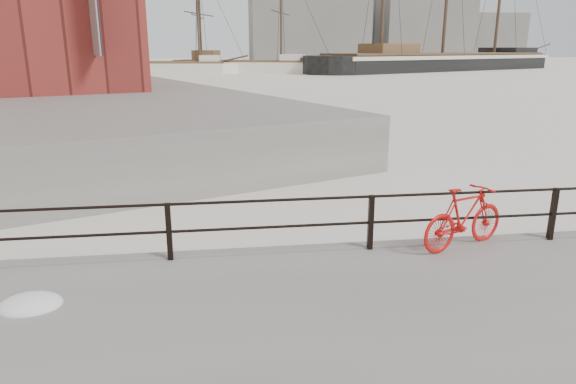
{
  "coord_description": "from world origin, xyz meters",
  "views": [
    {
      "loc": [
        -6.13,
        -8.46,
        3.83
      ],
      "look_at": [
        -4.75,
        1.5,
        1.0
      ],
      "focal_mm": 32.0,
      "sensor_mm": 36.0,
      "label": 1
    }
  ],
  "objects_px": {
    "bicycle": "(464,217)",
    "schooner_mid": "(241,73)",
    "schooner_left": "(162,73)",
    "barque_black": "(441,70)"
  },
  "relations": [
    {
      "from": "barque_black",
      "to": "schooner_mid",
      "type": "distance_m",
      "value": 36.14
    },
    {
      "from": "schooner_left",
      "to": "schooner_mid",
      "type": "bearing_deg",
      "value": 10.83
    },
    {
      "from": "bicycle",
      "to": "schooner_mid",
      "type": "bearing_deg",
      "value": 68.38
    },
    {
      "from": "bicycle",
      "to": "schooner_mid",
      "type": "relative_size",
      "value": 0.06
    },
    {
      "from": "barque_black",
      "to": "schooner_left",
      "type": "height_order",
      "value": "barque_black"
    },
    {
      "from": "bicycle",
      "to": "barque_black",
      "type": "bearing_deg",
      "value": 44.53
    },
    {
      "from": "bicycle",
      "to": "schooner_left",
      "type": "relative_size",
      "value": 0.07
    },
    {
      "from": "bicycle",
      "to": "schooner_mid",
      "type": "xyz_separation_m",
      "value": [
        -0.17,
        76.86,
        -0.92
      ]
    },
    {
      "from": "schooner_mid",
      "to": "schooner_left",
      "type": "bearing_deg",
      "value": -156.12
    },
    {
      "from": "bicycle",
      "to": "schooner_mid",
      "type": "height_order",
      "value": "schooner_mid"
    }
  ]
}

